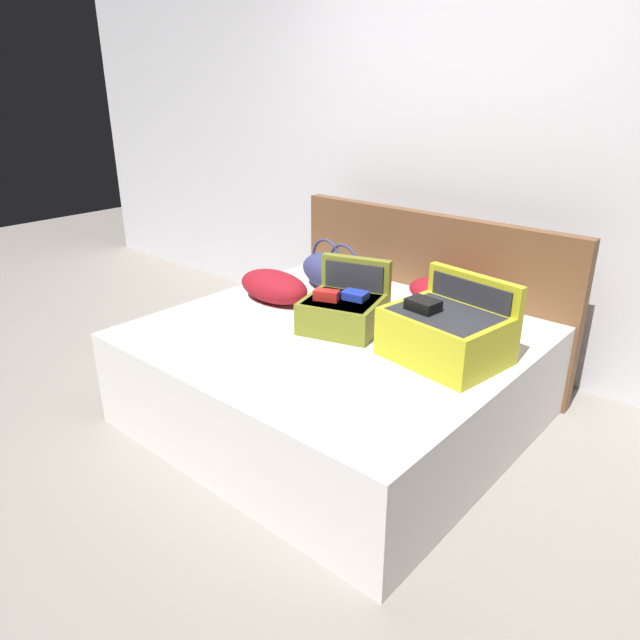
{
  "coord_description": "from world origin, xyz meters",
  "views": [
    {
      "loc": [
        1.76,
        -1.74,
        1.71
      ],
      "look_at": [
        0.0,
        0.27,
        0.61
      ],
      "focal_mm": 32.88,
      "sensor_mm": 36.0,
      "label": 1
    }
  ],
  "objects_px": {
    "bed": "(336,375)",
    "hard_case_large": "(446,331)",
    "pillow_near_headboard": "(446,293)",
    "duffel_bag": "(335,272)",
    "hard_case_medium": "(344,308)",
    "pillow_center_head": "(274,286)"
  },
  "relations": [
    {
      "from": "hard_case_medium",
      "to": "duffel_bag",
      "type": "distance_m",
      "value": 0.57
    },
    {
      "from": "bed",
      "to": "hard_case_medium",
      "type": "distance_m",
      "value": 0.37
    },
    {
      "from": "hard_case_large",
      "to": "pillow_center_head",
      "type": "distance_m",
      "value": 1.13
    },
    {
      "from": "duffel_bag",
      "to": "pillow_center_head",
      "type": "height_order",
      "value": "duffel_bag"
    },
    {
      "from": "pillow_near_headboard",
      "to": "duffel_bag",
      "type": "bearing_deg",
      "value": -162.14
    },
    {
      "from": "hard_case_medium",
      "to": "duffel_bag",
      "type": "height_order",
      "value": "hard_case_medium"
    },
    {
      "from": "bed",
      "to": "pillow_center_head",
      "type": "relative_size",
      "value": 3.9
    },
    {
      "from": "duffel_bag",
      "to": "bed",
      "type": "bearing_deg",
      "value": -49.55
    },
    {
      "from": "bed",
      "to": "pillow_center_head",
      "type": "bearing_deg",
      "value": 170.16
    },
    {
      "from": "pillow_near_headboard",
      "to": "hard_case_medium",
      "type": "bearing_deg",
      "value": -111.48
    },
    {
      "from": "pillow_near_headboard",
      "to": "pillow_center_head",
      "type": "xyz_separation_m",
      "value": [
        -0.79,
        -0.59,
        0.01
      ]
    },
    {
      "from": "hard_case_medium",
      "to": "pillow_center_head",
      "type": "xyz_separation_m",
      "value": [
        -0.55,
        0.03,
        -0.02
      ]
    },
    {
      "from": "bed",
      "to": "hard_case_large",
      "type": "height_order",
      "value": "hard_case_large"
    },
    {
      "from": "bed",
      "to": "hard_case_medium",
      "type": "xyz_separation_m",
      "value": [
        -0.0,
        0.07,
        0.37
      ]
    },
    {
      "from": "hard_case_large",
      "to": "pillow_near_headboard",
      "type": "relative_size",
      "value": 1.2
    },
    {
      "from": "pillow_center_head",
      "to": "duffel_bag",
      "type": "bearing_deg",
      "value": 69.27
    },
    {
      "from": "pillow_near_headboard",
      "to": "hard_case_large",
      "type": "bearing_deg",
      "value": -60.46
    },
    {
      "from": "pillow_center_head",
      "to": "bed",
      "type": "bearing_deg",
      "value": -9.84
    },
    {
      "from": "bed",
      "to": "hard_case_large",
      "type": "relative_size",
      "value": 3.26
    },
    {
      "from": "hard_case_medium",
      "to": "pillow_near_headboard",
      "type": "xyz_separation_m",
      "value": [
        0.24,
        0.62,
        -0.03
      ]
    },
    {
      "from": "duffel_bag",
      "to": "pillow_center_head",
      "type": "xyz_separation_m",
      "value": [
        -0.14,
        -0.38,
        -0.03
      ]
    },
    {
      "from": "pillow_center_head",
      "to": "pillow_near_headboard",
      "type": "bearing_deg",
      "value": 36.66
    }
  ]
}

